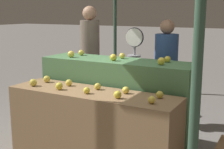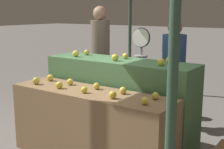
% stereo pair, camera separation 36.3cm
% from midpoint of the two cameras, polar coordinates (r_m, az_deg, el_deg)
% --- Properties ---
extents(display_counter_front, '(1.98, 0.55, 0.83)m').
position_cam_midpoint_polar(display_counter_front, '(3.60, -6.59, -9.55)').
color(display_counter_front, olive).
rests_on(display_counter_front, ground_plane).
extents(display_counter_back, '(1.98, 0.55, 1.10)m').
position_cam_midpoint_polar(display_counter_back, '(4.03, -1.66, -5.08)').
color(display_counter_back, '#4C7A4C').
rests_on(display_counter_back, ground_plane).
extents(apple_front_0, '(0.09, 0.09, 0.09)m').
position_cam_midpoint_polar(apple_front_0, '(3.86, -16.85, -1.45)').
color(apple_front_0, gold).
rests_on(apple_front_0, display_counter_front).
extents(apple_front_1, '(0.08, 0.08, 0.08)m').
position_cam_midpoint_polar(apple_front_1, '(3.61, -12.51, -2.12)').
color(apple_front_1, gold).
rests_on(apple_front_1, display_counter_front).
extents(apple_front_2, '(0.07, 0.07, 0.07)m').
position_cam_midpoint_polar(apple_front_2, '(3.38, -7.70, -2.95)').
color(apple_front_2, gold).
rests_on(apple_front_2, display_counter_front).
extents(apple_front_3, '(0.08, 0.08, 0.08)m').
position_cam_midpoint_polar(apple_front_3, '(3.18, -2.24, -3.74)').
color(apple_front_3, gold).
rests_on(apple_front_3, display_counter_front).
extents(apple_front_4, '(0.07, 0.07, 0.07)m').
position_cam_midpoint_polar(apple_front_4, '(3.01, 3.86, -4.69)').
color(apple_front_4, yellow).
rests_on(apple_front_4, display_counter_front).
extents(apple_front_5, '(0.09, 0.09, 0.09)m').
position_cam_midpoint_polar(apple_front_5, '(4.01, -14.40, -0.83)').
color(apple_front_5, gold).
rests_on(apple_front_5, display_counter_front).
extents(apple_front_6, '(0.08, 0.08, 0.08)m').
position_cam_midpoint_polar(apple_front_6, '(3.77, -10.65, -1.52)').
color(apple_front_6, yellow).
rests_on(apple_front_6, display_counter_front).
extents(apple_front_7, '(0.08, 0.08, 0.08)m').
position_cam_midpoint_polar(apple_front_7, '(3.54, -5.59, -2.21)').
color(apple_front_7, gold).
rests_on(apple_front_7, display_counter_front).
extents(apple_front_8, '(0.08, 0.08, 0.08)m').
position_cam_midpoint_polar(apple_front_8, '(3.36, -0.56, -2.91)').
color(apple_front_8, yellow).
rests_on(apple_front_8, display_counter_front).
extents(apple_front_9, '(0.08, 0.08, 0.08)m').
position_cam_midpoint_polar(apple_front_9, '(3.20, 5.53, -3.73)').
color(apple_front_9, gold).
rests_on(apple_front_9, display_counter_front).
extents(apple_back_0, '(0.09, 0.09, 0.09)m').
position_cam_midpoint_polar(apple_back_0, '(4.16, -10.00, 3.67)').
color(apple_back_0, yellow).
rests_on(apple_back_0, display_counter_back).
extents(apple_back_1, '(0.09, 0.09, 0.09)m').
position_cam_midpoint_polar(apple_back_1, '(3.81, -2.43, 3.11)').
color(apple_back_1, gold).
rests_on(apple_back_1, display_counter_back).
extents(apple_back_2, '(0.09, 0.09, 0.09)m').
position_cam_midpoint_polar(apple_back_2, '(3.53, 6.12, 2.40)').
color(apple_back_2, gold).
rests_on(apple_back_2, display_counter_back).
extents(apple_back_3, '(0.08, 0.08, 0.08)m').
position_cam_midpoint_polar(apple_back_3, '(4.33, -8.06, 3.96)').
color(apple_back_3, gold).
rests_on(apple_back_3, display_counter_back).
extents(apple_back_4, '(0.07, 0.07, 0.07)m').
position_cam_midpoint_polar(apple_back_4, '(4.00, -0.73, 3.43)').
color(apple_back_4, yellow).
rests_on(apple_back_4, display_counter_back).
extents(apple_back_5, '(0.08, 0.08, 0.08)m').
position_cam_midpoint_polar(apple_back_5, '(3.73, 7.38, 2.78)').
color(apple_back_5, gold).
rests_on(apple_back_5, display_counter_back).
extents(produce_scale, '(0.28, 0.20, 1.47)m').
position_cam_midpoint_polar(produce_scale, '(4.55, 1.79, 3.51)').
color(produce_scale, '#99999E').
rests_on(produce_scale, ground_plane).
extents(person_vendor_at_scale, '(0.34, 0.34, 1.58)m').
position_cam_midpoint_polar(person_vendor_at_scale, '(4.63, 7.64, 1.61)').
color(person_vendor_at_scale, '#2D2D38').
rests_on(person_vendor_at_scale, ground_plane).
extents(person_customer_left, '(0.40, 0.40, 1.79)m').
position_cam_midpoint_polar(person_customer_left, '(5.30, -6.00, 4.40)').
color(person_customer_left, '#2D2D38').
rests_on(person_customer_left, ground_plane).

